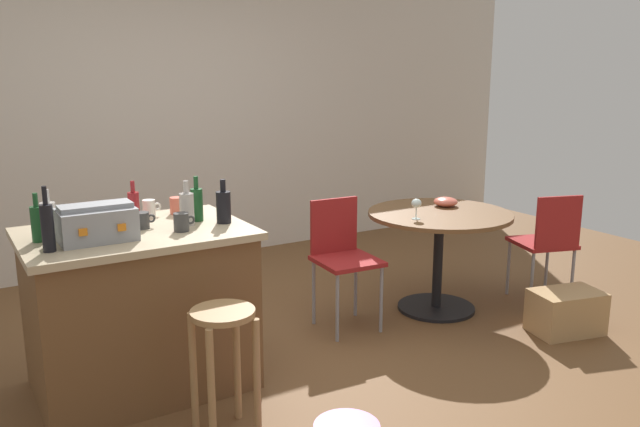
% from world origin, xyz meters
% --- Properties ---
extents(ground_plane, '(8.80, 8.80, 0.00)m').
position_xyz_m(ground_plane, '(0.00, 0.00, 0.00)').
color(ground_plane, brown).
extents(back_wall, '(8.00, 0.10, 2.70)m').
position_xyz_m(back_wall, '(0.00, 2.37, 1.35)').
color(back_wall, beige).
rests_on(back_wall, ground_plane).
extents(kitchen_island, '(1.19, 0.84, 0.91)m').
position_xyz_m(kitchen_island, '(-0.90, 0.08, 0.46)').
color(kitchen_island, brown).
rests_on(kitchen_island, ground_plane).
extents(wooden_stool, '(0.31, 0.31, 0.65)m').
position_xyz_m(wooden_stool, '(-0.71, -0.64, 0.46)').
color(wooden_stool, '#A37A4C').
rests_on(wooden_stool, ground_plane).
extents(dining_table, '(1.04, 1.04, 0.74)m').
position_xyz_m(dining_table, '(1.31, 0.12, 0.57)').
color(dining_table, black).
rests_on(dining_table, ground_plane).
extents(folding_chair_near, '(0.42, 0.43, 0.88)m').
position_xyz_m(folding_chair_near, '(0.55, 0.24, 0.53)').
color(folding_chair_near, maroon).
rests_on(folding_chair_near, ground_plane).
extents(folding_chair_far, '(0.50, 0.50, 0.86)m').
position_xyz_m(folding_chair_far, '(2.10, -0.20, 0.51)').
color(folding_chair_far, maroon).
rests_on(folding_chair_far, ground_plane).
extents(toolbox, '(0.37, 0.26, 0.19)m').
position_xyz_m(toolbox, '(-1.12, -0.03, 1.00)').
color(toolbox, gray).
rests_on(toolbox, kitchen_island).
extents(bottle_0, '(0.08, 0.08, 0.25)m').
position_xyz_m(bottle_0, '(-1.31, 0.19, 1.01)').
color(bottle_0, '#B7B2AD').
rests_on(bottle_0, kitchen_island).
extents(bottle_1, '(0.06, 0.06, 0.32)m').
position_xyz_m(bottle_1, '(-1.37, -0.12, 1.03)').
color(bottle_1, black).
rests_on(bottle_1, kitchen_island).
extents(bottle_2, '(0.07, 0.07, 0.25)m').
position_xyz_m(bottle_2, '(-1.38, 0.10, 1.01)').
color(bottle_2, '#194C23').
rests_on(bottle_2, kitchen_island).
extents(bottle_3, '(0.08, 0.08, 0.25)m').
position_xyz_m(bottle_3, '(-0.42, -0.01, 1.01)').
color(bottle_3, black).
rests_on(bottle_3, kitchen_island).
extents(bottle_4, '(0.08, 0.08, 0.25)m').
position_xyz_m(bottle_4, '(-0.62, 0.04, 1.01)').
color(bottle_4, '#B7B2AD').
rests_on(bottle_4, kitchen_island).
extents(bottle_5, '(0.06, 0.06, 0.23)m').
position_xyz_m(bottle_5, '(-0.84, 0.28, 1.00)').
color(bottle_5, maroon).
rests_on(bottle_5, kitchen_island).
extents(bottle_6, '(0.07, 0.07, 0.26)m').
position_xyz_m(bottle_6, '(-0.53, 0.11, 1.01)').
color(bottle_6, '#194C23').
rests_on(bottle_6, kitchen_island).
extents(cup_0, '(0.11, 0.07, 0.09)m').
position_xyz_m(cup_0, '(-0.98, 0.21, 0.96)').
color(cup_0, '#DB6651').
rests_on(cup_0, kitchen_island).
extents(cup_1, '(0.12, 0.08, 0.10)m').
position_xyz_m(cup_1, '(-0.57, 0.36, 0.96)').
color(cup_1, '#DB6651').
rests_on(cup_1, kitchen_island).
extents(cup_2, '(0.12, 0.08, 0.10)m').
position_xyz_m(cup_2, '(-0.69, -0.07, 0.96)').
color(cup_2, '#383838').
rests_on(cup_2, kitchen_island).
extents(cup_3, '(0.11, 0.08, 0.10)m').
position_xyz_m(cup_3, '(-0.74, 0.36, 0.96)').
color(cup_3, white).
rests_on(cup_3, kitchen_island).
extents(cup_4, '(0.12, 0.09, 0.09)m').
position_xyz_m(cup_4, '(-0.86, 0.10, 0.96)').
color(cup_4, '#383838').
rests_on(cup_4, kitchen_island).
extents(wine_glass, '(0.07, 0.07, 0.14)m').
position_xyz_m(wine_glass, '(1.02, 0.04, 0.85)').
color(wine_glass, silver).
rests_on(wine_glass, dining_table).
extents(serving_bowl, '(0.18, 0.18, 0.07)m').
position_xyz_m(serving_bowl, '(1.48, 0.25, 0.78)').
color(serving_bowl, '#DB6651').
rests_on(serving_bowl, dining_table).
extents(cardboard_box, '(0.52, 0.40, 0.29)m').
position_xyz_m(cardboard_box, '(1.78, -0.66, 0.15)').
color(cardboard_box, tan).
rests_on(cardboard_box, ground_plane).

